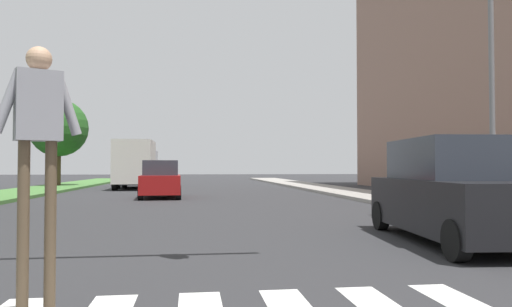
# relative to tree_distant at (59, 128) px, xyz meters

# --- Properties ---
(ground_plane) EXTENTS (140.00, 140.00, 0.00)m
(ground_plane) POSITION_rel_tree_distant_xyz_m (8.96, -8.67, -4.18)
(ground_plane) COLOR #2D2D30
(median_strip) EXTENTS (3.58, 64.00, 0.15)m
(median_strip) POSITION_rel_tree_distant_xyz_m (0.42, -10.67, -4.10)
(median_strip) COLOR #477A38
(median_strip) RESTS_ON ground_plane
(tree_distant) EXTENTS (4.04, 4.04, 6.06)m
(tree_distant) POSITION_rel_tree_distant_xyz_m (0.00, 0.00, 0.00)
(tree_distant) COLOR #4C3823
(tree_distant) RESTS_ON median_strip
(sidewalk_right) EXTENTS (3.00, 64.00, 0.15)m
(sidewalk_right) POSITION_rel_tree_distant_xyz_m (17.66, -10.67, -4.10)
(sidewalk_right) COLOR #9E9991
(sidewalk_right) RESTS_ON ground_plane
(street_lamp_right) EXTENTS (1.02, 0.24, 7.50)m
(street_lamp_right) POSITION_rel_tree_distant_xyz_m (17.06, -23.65, 0.42)
(street_lamp_right) COLOR slate
(street_lamp_right) RESTS_ON sidewalk_right
(pedestrian_performer) EXTENTS (0.71, 0.40, 2.49)m
(pedestrian_performer) POSITION_rel_tree_distant_xyz_m (7.97, -30.85, -2.51)
(pedestrian_performer) COLOR brown
(pedestrian_performer) RESTS_ON ground_plane
(suv_crossing) EXTENTS (2.33, 4.75, 1.97)m
(suv_crossing) POSITION_rel_tree_distant_xyz_m (14.28, -26.72, -3.25)
(suv_crossing) COLOR black
(suv_crossing) RESTS_ON ground_plane
(sedan_midblock) EXTENTS (1.97, 4.18, 1.73)m
(sedan_midblock) POSITION_rel_tree_distant_xyz_m (7.89, -12.58, -3.38)
(sedan_midblock) COLOR maroon
(sedan_midblock) RESTS_ON ground_plane
(sedan_distant) EXTENTS (1.97, 4.10, 1.66)m
(sedan_distant) POSITION_rel_tree_distant_xyz_m (5.32, -0.97, -3.41)
(sedan_distant) COLOR #474C51
(sedan_distant) RESTS_ON ground_plane
(truck_box_delivery) EXTENTS (2.40, 6.20, 3.10)m
(truck_box_delivery) POSITION_rel_tree_distant_xyz_m (5.72, -3.19, -2.54)
(truck_box_delivery) COLOR #B7B7BC
(truck_box_delivery) RESTS_ON ground_plane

